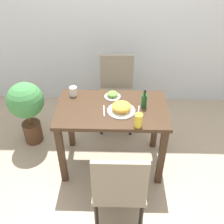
{
  "coord_description": "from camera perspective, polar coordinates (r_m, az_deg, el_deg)",
  "views": [
    {
      "loc": [
        0.05,
        -1.98,
        2.17
      ],
      "look_at": [
        0.0,
        0.0,
        0.68
      ],
      "focal_mm": 42.0,
      "sensor_mm": 36.0,
      "label": 1
    }
  ],
  "objects": [
    {
      "name": "drink_cup",
      "position": [
        2.64,
        -8.44,
        4.5
      ],
      "size": [
        0.07,
        0.07,
        0.09
      ],
      "color": "silver",
      "rests_on": "dining_table"
    },
    {
      "name": "juice_glass",
      "position": [
        2.21,
        5.77,
        -1.85
      ],
      "size": [
        0.07,
        0.07,
        0.13
      ],
      "color": "gold",
      "rests_on": "dining_table"
    },
    {
      "name": "dining_table",
      "position": [
        2.53,
        0.0,
        -1.41
      ],
      "size": [
        1.05,
        0.62,
        0.73
      ],
      "color": "#3D2819",
      "rests_on": "ground_plane"
    },
    {
      "name": "ground_plane",
      "position": [
        2.94,
        0.0,
        -10.66
      ],
      "size": [
        16.0,
        16.0,
        0.0
      ],
      "primitive_type": "plane",
      "color": "tan"
    },
    {
      "name": "potted_plant_left",
      "position": [
        3.01,
        -18.09,
        1.32
      ],
      "size": [
        0.4,
        0.4,
        0.78
      ],
      "color": "#51331E",
      "rests_on": "ground_plane"
    },
    {
      "name": "food_plate",
      "position": [
        2.39,
        2.03,
        0.94
      ],
      "size": [
        0.26,
        0.26,
        0.09
      ],
      "color": "white",
      "rests_on": "dining_table"
    },
    {
      "name": "chair_near",
      "position": [
        2.11,
        1.6,
        -15.69
      ],
      "size": [
        0.42,
        0.42,
        0.88
      ],
      "rotation": [
        0.0,
        0.0,
        3.14
      ],
      "color": "gray",
      "rests_on": "ground_plane"
    },
    {
      "name": "side_plate",
      "position": [
        2.59,
        0.14,
        3.73
      ],
      "size": [
        0.16,
        0.16,
        0.06
      ],
      "color": "white",
      "rests_on": "dining_table"
    },
    {
      "name": "wall_back",
      "position": [
        3.37,
        0.59,
        21.92
      ],
      "size": [
        8.0,
        0.05,
        2.6
      ],
      "color": "silver",
      "rests_on": "ground_plane"
    },
    {
      "name": "fork_utensil",
      "position": [
        2.41,
        -1.75,
        0.28
      ],
      "size": [
        0.02,
        0.17,
        0.0
      ],
      "rotation": [
        0.0,
        0.0,
        1.65
      ],
      "color": "silver",
      "rests_on": "dining_table"
    },
    {
      "name": "sauce_bottle",
      "position": [
        2.45,
        7.0,
        2.57
      ],
      "size": [
        0.05,
        0.05,
        0.19
      ],
      "color": "#194C23",
      "rests_on": "dining_table"
    },
    {
      "name": "chair_far",
      "position": [
        3.18,
        0.99,
        5.08
      ],
      "size": [
        0.42,
        0.42,
        0.88
      ],
      "color": "gray",
      "rests_on": "ground_plane"
    },
    {
      "name": "spoon_utensil",
      "position": [
        2.42,
        5.77,
        0.17
      ],
      "size": [
        0.03,
        0.17,
        0.0
      ],
      "rotation": [
        0.0,
        0.0,
        1.44
      ],
      "color": "silver",
      "rests_on": "dining_table"
    }
  ]
}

